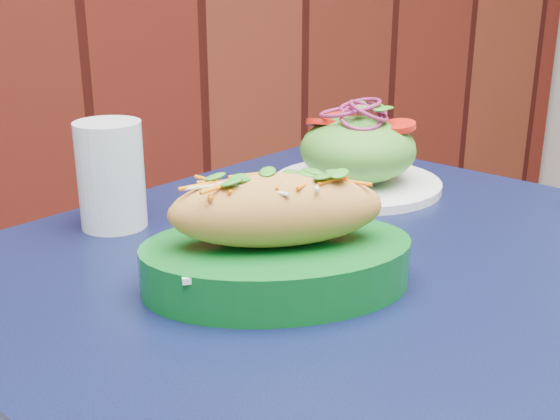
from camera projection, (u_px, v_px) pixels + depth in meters
name	position (u px, v px, depth m)	size (l,w,h in m)	color
cafe_table	(376.00, 337.00, 0.78)	(1.03, 1.03, 0.75)	black
banh_mi_basket	(277.00, 243.00, 0.68)	(0.31, 0.25, 0.12)	#0B5D1C
salad_plate	(357.00, 155.00, 0.99)	(0.24, 0.24, 0.13)	white
water_glass	(111.00, 175.00, 0.84)	(0.08, 0.08, 0.13)	silver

